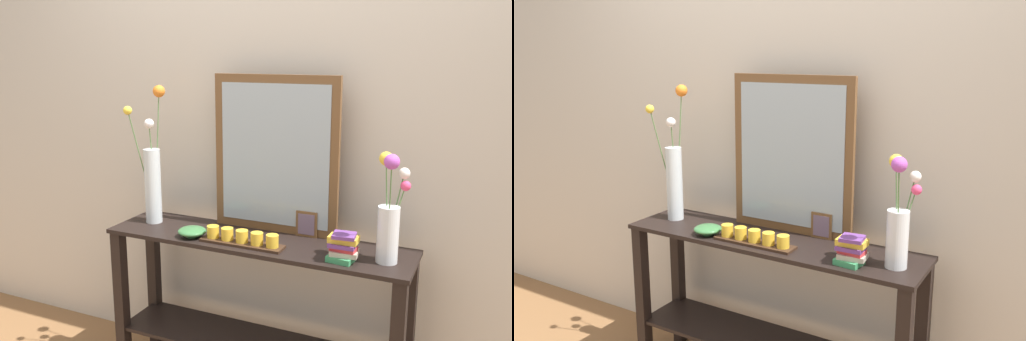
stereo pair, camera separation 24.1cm
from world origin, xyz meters
The scene contains 9 objects.
wall_back centered at (0.00, 0.30, 1.35)m, with size 6.40×0.08×2.70m, color beige.
console_table centered at (0.00, 0.00, 0.50)m, with size 1.45×0.36×0.79m.
mirror_leaning centered at (0.03, 0.15, 1.16)m, with size 0.62×0.03×0.75m.
tall_vase_left centered at (-0.58, 0.02, 1.04)m, with size 0.14×0.19×0.69m.
vase_right centered at (0.61, -0.03, 0.98)m, with size 0.13×0.18×0.47m.
candle_tray centered at (-0.03, -0.09, 0.82)m, with size 0.39×0.09×0.07m.
picture_frame_small centered at (0.20, 0.13, 0.85)m, with size 0.10×0.01×0.12m.
decorative_bowl centered at (-0.29, -0.09, 0.82)m, with size 0.13×0.13×0.05m.
book_stack centered at (0.44, -0.09, 0.85)m, with size 0.13×0.11×0.12m.
Camera 1 is at (0.99, -2.14, 1.64)m, focal length 37.71 mm.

